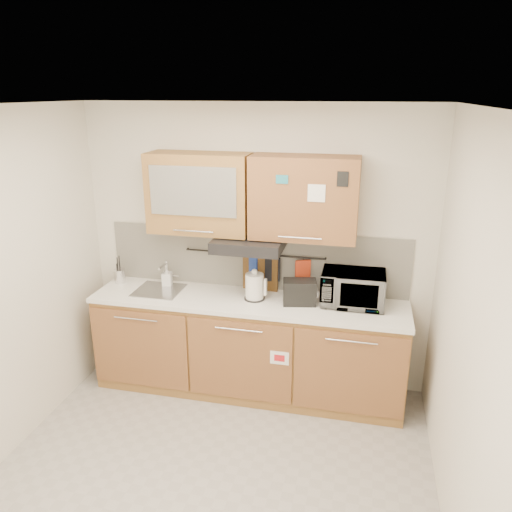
% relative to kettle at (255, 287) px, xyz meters
% --- Properties ---
extents(floor, '(3.20, 3.20, 0.00)m').
position_rel_kettle_xyz_m(floor, '(-0.06, -1.21, -1.03)').
color(floor, '#9E9993').
rests_on(floor, ground).
extents(ceiling, '(3.20, 3.20, 0.00)m').
position_rel_kettle_xyz_m(ceiling, '(-0.06, -1.21, 1.57)').
color(ceiling, white).
rests_on(ceiling, wall_back).
extents(wall_back, '(3.20, 0.00, 3.20)m').
position_rel_kettle_xyz_m(wall_back, '(-0.06, 0.29, 0.27)').
color(wall_back, silver).
rests_on(wall_back, ground).
extents(wall_right, '(0.00, 3.00, 3.00)m').
position_rel_kettle_xyz_m(wall_right, '(1.54, -1.21, 0.27)').
color(wall_right, silver).
rests_on(wall_right, ground).
extents(base_cabinet, '(2.80, 0.64, 0.88)m').
position_rel_kettle_xyz_m(base_cabinet, '(-0.06, -0.02, -0.63)').
color(base_cabinet, '#A07238').
rests_on(base_cabinet, floor).
extents(countertop, '(2.82, 0.62, 0.04)m').
position_rel_kettle_xyz_m(countertop, '(-0.06, -0.02, -0.13)').
color(countertop, white).
rests_on(countertop, base_cabinet).
extents(backsplash, '(2.80, 0.02, 0.56)m').
position_rel_kettle_xyz_m(backsplash, '(-0.06, 0.28, 0.17)').
color(backsplash, silver).
rests_on(backsplash, countertop).
extents(upper_cabinets, '(1.82, 0.37, 0.70)m').
position_rel_kettle_xyz_m(upper_cabinets, '(-0.06, 0.11, 0.80)').
color(upper_cabinets, '#A07238').
rests_on(upper_cabinets, wall_back).
extents(range_hood, '(0.60, 0.46, 0.10)m').
position_rel_kettle_xyz_m(range_hood, '(-0.06, 0.04, 0.39)').
color(range_hood, black).
rests_on(range_hood, upper_cabinets).
extents(sink, '(0.42, 0.40, 0.26)m').
position_rel_kettle_xyz_m(sink, '(-0.91, -0.00, -0.11)').
color(sink, silver).
rests_on(sink, countertop).
extents(utensil_rail, '(1.30, 0.02, 0.02)m').
position_rel_kettle_xyz_m(utensil_rail, '(-0.06, 0.24, 0.23)').
color(utensil_rail, black).
rests_on(utensil_rail, backsplash).
extents(utensil_crock, '(0.13, 0.13, 0.27)m').
position_rel_kettle_xyz_m(utensil_crock, '(-1.36, 0.11, -0.04)').
color(utensil_crock, silver).
rests_on(utensil_crock, countertop).
extents(kettle, '(0.20, 0.18, 0.28)m').
position_rel_kettle_xyz_m(kettle, '(0.00, 0.00, 0.00)').
color(kettle, white).
rests_on(kettle, countertop).
extents(toaster, '(0.31, 0.22, 0.21)m').
position_rel_kettle_xyz_m(toaster, '(0.40, -0.01, -0.00)').
color(toaster, black).
rests_on(toaster, countertop).
extents(microwave, '(0.54, 0.37, 0.30)m').
position_rel_kettle_xyz_m(microwave, '(0.85, 0.07, 0.04)').
color(microwave, '#999999').
rests_on(microwave, countertop).
extents(soap_bottle, '(0.10, 0.10, 0.19)m').
position_rel_kettle_xyz_m(soap_bottle, '(-0.88, 0.13, -0.02)').
color(soap_bottle, '#999999').
rests_on(soap_bottle, countertop).
extents(cutting_board, '(0.33, 0.05, 0.41)m').
position_rel_kettle_xyz_m(cutting_board, '(0.00, 0.22, 0.00)').
color(cutting_board, brown).
rests_on(cutting_board, utensil_rail).
extents(oven_mitt, '(0.11, 0.06, 0.18)m').
position_rel_kettle_xyz_m(oven_mitt, '(-0.07, 0.22, 0.12)').
color(oven_mitt, navy).
rests_on(oven_mitt, utensil_rail).
extents(dark_pouch, '(0.14, 0.06, 0.22)m').
position_rel_kettle_xyz_m(dark_pouch, '(0.12, 0.22, 0.10)').
color(dark_pouch, black).
rests_on(dark_pouch, utensil_rail).
extents(pot_holder, '(0.14, 0.08, 0.17)m').
position_rel_kettle_xyz_m(pot_holder, '(0.40, 0.22, 0.12)').
color(pot_holder, red).
rests_on(pot_holder, utensil_rail).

